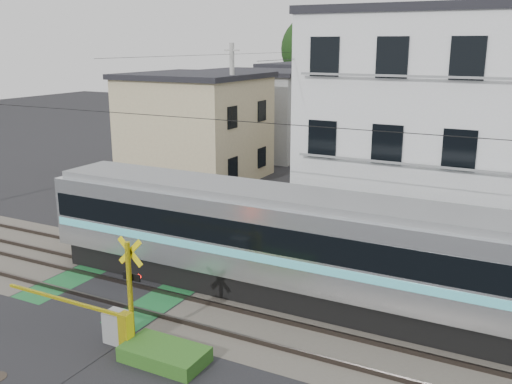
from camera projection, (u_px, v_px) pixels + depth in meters
The scene contains 11 objects.
ground at pixel (132, 279), 19.88m from camera, with size 120.00×120.00×0.00m, color black.
track_bed at pixel (132, 278), 19.87m from camera, with size 120.00×120.00×0.14m.
crossing_signal_near at pixel (119, 320), 15.40m from camera, with size 4.74×0.65×3.09m.
crossing_signal_far at pixel (139, 221), 23.99m from camera, with size 4.74×0.65×3.09m.
apartment_block at pixel (444, 128), 23.02m from camera, with size 10.20×8.36×9.30m.
houses_row at pixel (365, 111), 41.16m from camera, with size 22.07×31.35×6.80m.
tree_hill at pixel (433, 66), 60.10m from camera, with size 40.00×12.96×11.69m.
catenary at pixel (291, 198), 16.28m from camera, with size 60.00×5.04×7.00m.
utility_poles at pixel (335, 102), 39.04m from camera, with size 7.90×42.00×8.00m.
pedestrian at pixel (378, 131), 48.36m from camera, with size 0.55×0.36×1.51m, color black.
weed_patches at pixel (172, 285), 18.96m from camera, with size 10.25×8.80×0.40m.
Camera 1 is at (12.39, -14.36, 7.96)m, focal length 40.00 mm.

